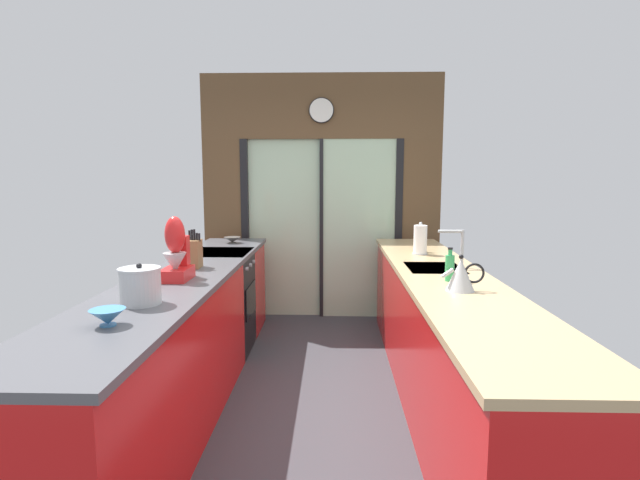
# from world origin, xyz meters

# --- Properties ---
(ground_plane) EXTENTS (5.04, 7.60, 0.02)m
(ground_plane) POSITION_xyz_m (0.00, 0.60, -0.01)
(ground_plane) COLOR #38383D
(back_wall_unit) EXTENTS (2.64, 0.12, 2.70)m
(back_wall_unit) POSITION_xyz_m (0.00, 2.40, 1.52)
(back_wall_unit) COLOR brown
(back_wall_unit) RESTS_ON ground_plane
(left_counter_run) EXTENTS (0.62, 3.80, 0.92)m
(left_counter_run) POSITION_xyz_m (-0.91, 0.13, 0.47)
(left_counter_run) COLOR red
(left_counter_run) RESTS_ON ground_plane
(right_counter_run) EXTENTS (0.62, 3.80, 0.92)m
(right_counter_run) POSITION_xyz_m (0.91, 0.30, 0.46)
(right_counter_run) COLOR red
(right_counter_run) RESTS_ON ground_plane
(sink_faucet) EXTENTS (0.19, 0.02, 0.28)m
(sink_faucet) POSITION_xyz_m (1.06, 0.55, 1.11)
(sink_faucet) COLOR #B7BABC
(sink_faucet) RESTS_ON right_counter_run
(oven_range) EXTENTS (0.60, 0.60, 0.92)m
(oven_range) POSITION_xyz_m (-0.91, 1.25, 0.46)
(oven_range) COLOR black
(oven_range) RESTS_ON ground_plane
(mixing_bowl_near) EXTENTS (0.16, 0.16, 0.08)m
(mixing_bowl_near) POSITION_xyz_m (-0.89, -0.91, 0.96)
(mixing_bowl_near) COLOR teal
(mixing_bowl_near) RESTS_ON left_counter_run
(mixing_bowl_far) EXTENTS (0.17, 0.17, 0.06)m
(mixing_bowl_far) POSITION_xyz_m (-0.89, 1.81, 0.95)
(mixing_bowl_far) COLOR #514C47
(mixing_bowl_far) RESTS_ON left_counter_run
(knife_block) EXTENTS (0.09, 0.14, 0.29)m
(knife_block) POSITION_xyz_m (-0.89, 0.49, 1.03)
(knife_block) COLOR brown
(knife_block) RESTS_ON left_counter_run
(stand_mixer) EXTENTS (0.17, 0.27, 0.42)m
(stand_mixer) POSITION_xyz_m (-0.89, 0.07, 1.08)
(stand_mixer) COLOR red
(stand_mixer) RESTS_ON left_counter_run
(stock_pot) EXTENTS (0.22, 0.22, 0.22)m
(stock_pot) POSITION_xyz_m (-0.89, -0.54, 1.02)
(stock_pot) COLOR #B7BABC
(stock_pot) RESTS_ON left_counter_run
(kettle) EXTENTS (0.26, 0.17, 0.22)m
(kettle) POSITION_xyz_m (0.89, -0.18, 1.02)
(kettle) COLOR #B7BABC
(kettle) RESTS_ON right_counter_run
(soap_bottle_near) EXTENTS (0.06, 0.06, 0.22)m
(soap_bottle_near) POSITION_xyz_m (0.89, 0.08, 1.01)
(soap_bottle_near) COLOR #339E56
(soap_bottle_near) RESTS_ON right_counter_run
(soap_bottle_far) EXTENTS (0.06, 0.06, 0.24)m
(soap_bottle_far) POSITION_xyz_m (0.89, 1.32, 1.02)
(soap_bottle_far) COLOR #339E56
(soap_bottle_far) RESTS_ON right_counter_run
(paper_towel_roll) EXTENTS (0.13, 0.13, 0.28)m
(paper_towel_roll) POSITION_xyz_m (0.89, 1.17, 1.05)
(paper_towel_roll) COLOR #B7BABC
(paper_towel_roll) RESTS_ON right_counter_run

